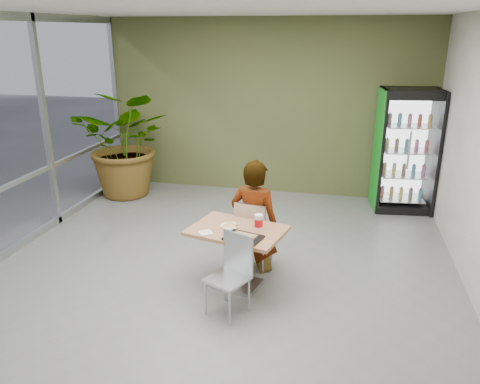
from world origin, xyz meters
name	(u,v)px	position (x,y,z in m)	size (l,w,h in m)	color
ground	(218,278)	(0.00, 0.00, 0.00)	(7.00, 7.00, 0.00)	slate
room_envelope	(216,155)	(0.00, 0.00, 1.60)	(6.00, 7.00, 3.20)	silver
dining_table	(237,245)	(0.28, -0.12, 0.54)	(1.22, 0.99, 0.75)	tan
chair_far	(252,230)	(0.37, 0.34, 0.54)	(0.48, 0.48, 0.93)	#ACAFB1
chair_near	(233,267)	(0.35, -0.64, 0.52)	(0.53, 0.53, 0.89)	#ACAFB1
seated_woman	(254,226)	(0.39, 0.39, 0.58)	(0.65, 0.42, 1.76)	black
pizza_plate	(230,225)	(0.18, -0.07, 0.77)	(0.29, 0.22, 0.03)	white
soda_cup	(259,222)	(0.53, -0.07, 0.84)	(0.10, 0.10, 0.18)	white
napkin_stack	(205,233)	(-0.04, -0.34, 0.76)	(0.14, 0.14, 0.02)	white
cafeteria_tray	(243,238)	(0.41, -0.37, 0.76)	(0.40, 0.29, 0.02)	black
beverage_fridge	(405,151)	(2.47, 3.06, 1.03)	(1.02, 0.83, 2.07)	black
potted_plant	(128,143)	(-2.44, 2.71, 0.99)	(1.79, 1.55, 1.99)	#3A6A2A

